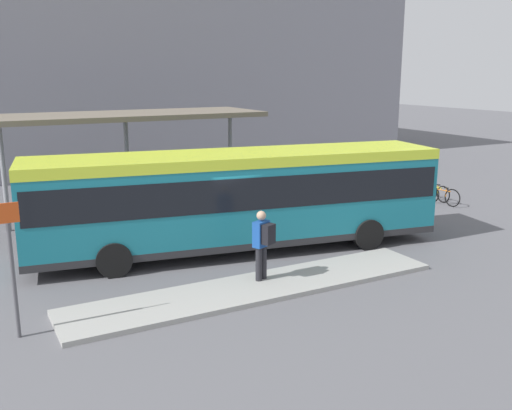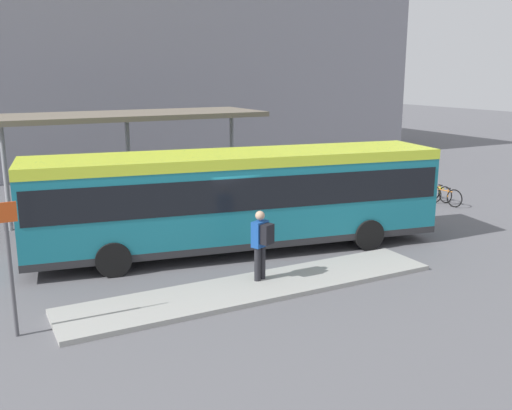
{
  "view_description": "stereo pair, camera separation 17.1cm",
  "coord_description": "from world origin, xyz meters",
  "px_view_note": "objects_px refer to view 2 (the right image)",
  "views": [
    {
      "loc": [
        -7.35,
        -14.75,
        5.25
      ],
      "look_at": [
        0.61,
        0.0,
        1.34
      ],
      "focal_mm": 40.0,
      "sensor_mm": 36.0,
      "label": 1
    },
    {
      "loc": [
        -7.19,
        -14.83,
        5.25
      ],
      "look_at": [
        0.61,
        0.0,
        1.34
      ],
      "focal_mm": 40.0,
      "sensor_mm": 36.0,
      "label": 2
    }
  ],
  "objects_px": {
    "bicycle_red": "(424,189)",
    "potted_planter_near_shelter": "(208,211)",
    "bicycle_yellow": "(437,192)",
    "pedestrian_waiting": "(261,241)",
    "bicycle_orange": "(444,196)",
    "city_bus": "(238,194)",
    "platform_sign": "(10,263)"
  },
  "relations": [
    {
      "from": "bicycle_red",
      "to": "city_bus",
      "type": "bearing_deg",
      "value": 101.21
    },
    {
      "from": "bicycle_orange",
      "to": "potted_planter_near_shelter",
      "type": "bearing_deg",
      "value": 76.02
    },
    {
      "from": "pedestrian_waiting",
      "to": "bicycle_orange",
      "type": "relative_size",
      "value": 1.05
    },
    {
      "from": "city_bus",
      "to": "platform_sign",
      "type": "xyz_separation_m",
      "value": [
        -6.53,
        -3.08,
        -0.19
      ]
    },
    {
      "from": "bicycle_red",
      "to": "potted_planter_near_shelter",
      "type": "distance_m",
      "value": 10.18
    },
    {
      "from": "pedestrian_waiting",
      "to": "platform_sign",
      "type": "bearing_deg",
      "value": 68.73
    },
    {
      "from": "city_bus",
      "to": "bicycle_red",
      "type": "relative_size",
      "value": 7.46
    },
    {
      "from": "bicycle_red",
      "to": "potted_planter_near_shelter",
      "type": "bearing_deg",
      "value": 87.22
    },
    {
      "from": "bicycle_yellow",
      "to": "potted_planter_near_shelter",
      "type": "relative_size",
      "value": 1.36
    },
    {
      "from": "city_bus",
      "to": "bicycle_orange",
      "type": "xyz_separation_m",
      "value": [
        10.01,
        1.55,
        -1.38
      ]
    },
    {
      "from": "bicycle_red",
      "to": "potted_planter_near_shelter",
      "type": "height_order",
      "value": "potted_planter_near_shelter"
    },
    {
      "from": "city_bus",
      "to": "potted_planter_near_shelter",
      "type": "xyz_separation_m",
      "value": [
        0.1,
        2.59,
        -1.11
      ]
    },
    {
      "from": "pedestrian_waiting",
      "to": "potted_planter_near_shelter",
      "type": "height_order",
      "value": "pedestrian_waiting"
    },
    {
      "from": "bicycle_orange",
      "to": "bicycle_yellow",
      "type": "bearing_deg",
      "value": -31.64
    },
    {
      "from": "platform_sign",
      "to": "bicycle_orange",
      "type": "bearing_deg",
      "value": 15.62
    },
    {
      "from": "bicycle_orange",
      "to": "platform_sign",
      "type": "relative_size",
      "value": 0.61
    },
    {
      "from": "bicycle_yellow",
      "to": "platform_sign",
      "type": "height_order",
      "value": "platform_sign"
    },
    {
      "from": "platform_sign",
      "to": "pedestrian_waiting",
      "type": "bearing_deg",
      "value": 2.42
    },
    {
      "from": "bicycle_red",
      "to": "platform_sign",
      "type": "bearing_deg",
      "value": 104.9
    },
    {
      "from": "pedestrian_waiting",
      "to": "bicycle_red",
      "type": "distance_m",
      "value": 12.46
    },
    {
      "from": "pedestrian_waiting",
      "to": "bicycle_orange",
      "type": "xyz_separation_m",
      "value": [
        10.75,
        4.38,
        -0.78
      ]
    },
    {
      "from": "pedestrian_waiting",
      "to": "city_bus",
      "type": "bearing_deg",
      "value": -38.34
    },
    {
      "from": "potted_planter_near_shelter",
      "to": "bicycle_orange",
      "type": "bearing_deg",
      "value": -5.99
    },
    {
      "from": "potted_planter_near_shelter",
      "to": "platform_sign",
      "type": "bearing_deg",
      "value": -139.48
    },
    {
      "from": "pedestrian_waiting",
      "to": "platform_sign",
      "type": "height_order",
      "value": "platform_sign"
    },
    {
      "from": "pedestrian_waiting",
      "to": "potted_planter_near_shelter",
      "type": "bearing_deg",
      "value": -32.48
    },
    {
      "from": "bicycle_red",
      "to": "pedestrian_waiting",
      "type": "bearing_deg",
      "value": 112.88
    },
    {
      "from": "city_bus",
      "to": "platform_sign",
      "type": "relative_size",
      "value": 4.42
    },
    {
      "from": "pedestrian_waiting",
      "to": "bicycle_red",
      "type": "height_order",
      "value": "pedestrian_waiting"
    },
    {
      "from": "bicycle_red",
      "to": "platform_sign",
      "type": "relative_size",
      "value": 0.59
    },
    {
      "from": "bicycle_yellow",
      "to": "platform_sign",
      "type": "distance_m",
      "value": 17.71
    },
    {
      "from": "pedestrian_waiting",
      "to": "bicycle_orange",
      "type": "distance_m",
      "value": 11.63
    }
  ]
}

